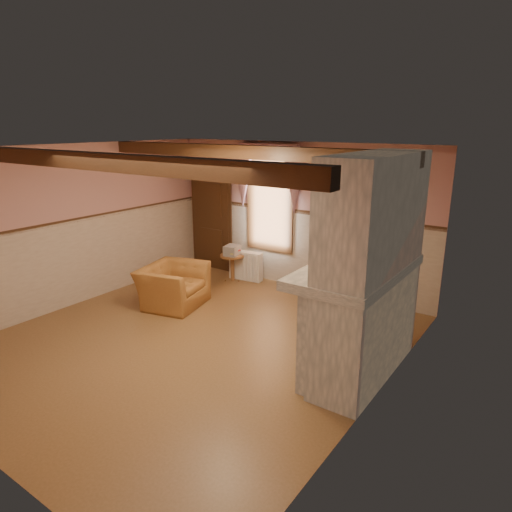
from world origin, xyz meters
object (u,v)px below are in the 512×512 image
Objects in this scene: mantel_clock at (381,245)px; oil_lamp at (365,251)px; bowl at (356,264)px; armchair at (173,286)px; side_table at (232,268)px; radiator at (246,266)px.

mantel_clock is 0.86× the size of oil_lamp.
bowl is 1.29× the size of mantel_clock.
mantel_clock is at bearing -94.41° from armchair.
armchair is at bearing 175.60° from bowl.
oil_lamp is (3.45, -1.65, 1.29)m from side_table.
radiator is 2.25× the size of bowl.
mantel_clock is (3.49, 0.55, 1.16)m from armchair.
oil_lamp reaches higher than armchair.
bowl is (3.45, -1.92, 1.18)m from side_table.
bowl reaches higher than side_table.
armchair is 1.65m from side_table.
oil_lamp reaches higher than side_table.
side_table is 1.77× the size of bowl.
armchair is 1.58× the size of radiator.
armchair is 2.01× the size of side_table.
oil_lamp is (3.49, -0.00, 1.20)m from armchair.
radiator is at bearing 158.28° from mantel_clock.
bowl is 0.28m from oil_lamp.
mantel_clock reaches higher than side_table.
bowl is at bearing -29.08° from side_table.
armchair is at bearing 179.92° from oil_lamp.
radiator is at bearing -20.92° from armchair.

